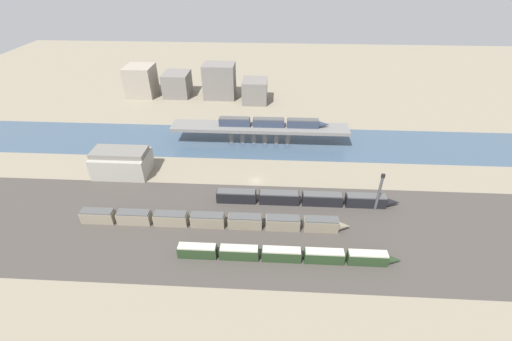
% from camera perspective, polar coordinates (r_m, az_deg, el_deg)
% --- Properties ---
extents(ground_plane, '(400.00, 400.00, 0.00)m').
position_cam_1_polar(ground_plane, '(118.74, -0.05, -1.70)').
color(ground_plane, gray).
extents(railbed_yard, '(280.00, 42.00, 0.01)m').
position_cam_1_polar(railbed_yard, '(100.11, -0.83, -9.62)').
color(railbed_yard, '#423D38').
rests_on(railbed_yard, ground).
extents(river_water, '(320.00, 27.81, 0.01)m').
position_cam_1_polar(river_water, '(142.42, 0.58, 4.76)').
color(river_water, '#3D5166').
rests_on(river_water, ground).
extents(bridge, '(71.56, 9.31, 7.37)m').
position_cam_1_polar(bridge, '(139.68, 0.59, 6.89)').
color(bridge, slate).
rests_on(bridge, ground).
extents(train_on_bridge, '(44.19, 2.99, 3.46)m').
position_cam_1_polar(train_on_bridge, '(138.20, 2.81, 7.99)').
color(train_on_bridge, '#2D384C').
rests_on(train_on_bridge, bridge).
extents(train_yard_near, '(57.47, 2.63, 3.64)m').
position_cam_1_polar(train_yard_near, '(90.93, 4.99, -13.78)').
color(train_yard_near, '#23381E').
rests_on(train_yard_near, ground).
extents(train_yard_mid, '(78.08, 3.19, 4.02)m').
position_cam_1_polar(train_yard_mid, '(100.56, -7.34, -8.20)').
color(train_yard_mid, gray).
rests_on(train_yard_mid, ground).
extents(train_yard_far, '(57.24, 3.12, 4.01)m').
position_cam_1_polar(train_yard_far, '(108.62, 8.22, -4.64)').
color(train_yard_far, black).
rests_on(train_yard_far, ground).
extents(warehouse_building, '(18.96, 11.61, 9.35)m').
position_cam_1_polar(warehouse_building, '(129.44, -21.48, 1.30)').
color(warehouse_building, '#9E998E').
rests_on(warehouse_building, ground).
extents(signal_tower, '(1.00, 0.83, 13.12)m').
position_cam_1_polar(signal_tower, '(108.88, 19.83, -3.43)').
color(signal_tower, '#4C4C51').
rests_on(signal_tower, ground).
extents(city_block_far_left, '(14.10, 14.62, 15.71)m').
position_cam_1_polar(city_block_far_left, '(198.40, -18.61, 13.99)').
color(city_block_far_left, gray).
rests_on(city_block_far_left, ground).
extents(city_block_left, '(13.23, 14.64, 12.16)m').
position_cam_1_polar(city_block_left, '(193.68, -13.00, 13.85)').
color(city_block_left, slate).
rests_on(city_block_left, ground).
extents(city_block_center, '(16.22, 12.15, 17.67)m').
position_cam_1_polar(city_block_center, '(186.30, -6.11, 14.62)').
color(city_block_center, slate).
rests_on(city_block_center, ground).
extents(city_block_right, '(12.47, 13.57, 11.47)m').
position_cam_1_polar(city_block_right, '(180.41, -0.19, 13.13)').
color(city_block_right, slate).
rests_on(city_block_right, ground).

